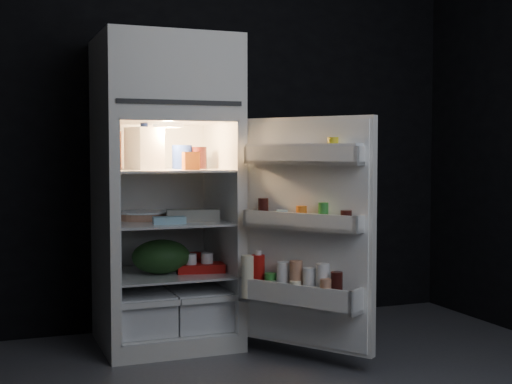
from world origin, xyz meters
name	(u,v)px	position (x,y,z in m)	size (l,w,h in m)	color
wall_back	(167,117)	(0.00, 1.70, 1.35)	(4.00, 0.00, 2.70)	black
refrigerator	(164,181)	(-0.11, 1.32, 0.96)	(0.76, 0.71, 1.78)	white
fridge_door	(305,237)	(0.47, 0.64, 0.68)	(0.56, 0.70, 1.22)	white
milk_jug	(144,148)	(-0.24, 1.28, 1.15)	(0.17, 0.17, 0.24)	white
mayo_jar	(182,157)	(0.00, 1.34, 1.10)	(0.12, 0.12, 0.14)	#1E37A4
jam_jar	(199,158)	(0.10, 1.31, 1.09)	(0.09, 0.09, 0.13)	black
amber_bottle	(115,150)	(-0.39, 1.37, 1.14)	(0.07, 0.07, 0.22)	#CF5321
small_carton	(191,161)	(-0.01, 1.12, 1.08)	(0.09, 0.07, 0.10)	orange
egg_carton	(193,215)	(0.03, 1.19, 0.76)	(0.30, 0.11, 0.07)	gray
pie	(142,216)	(-0.22, 1.40, 0.75)	(0.29, 0.29, 0.04)	tan
flat_package	(169,220)	(-0.13, 1.11, 0.75)	(0.18, 0.09, 0.04)	#89BCD3
wrapped_pkg	(193,213)	(0.10, 1.46, 0.75)	(0.11, 0.09, 0.05)	#F3ECC7
produce_bag	(161,257)	(-0.15, 1.25, 0.52)	(0.34, 0.28, 0.20)	#193815
yogurt_tray	(201,268)	(0.07, 1.21, 0.45)	(0.27, 0.15, 0.05)	#AD120E
small_can_red	(195,260)	(0.10, 1.39, 0.47)	(0.07, 0.07, 0.09)	#AD120E
small_can_silver	(201,259)	(0.14, 1.42, 0.47)	(0.07, 0.07, 0.09)	#B6B7BB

